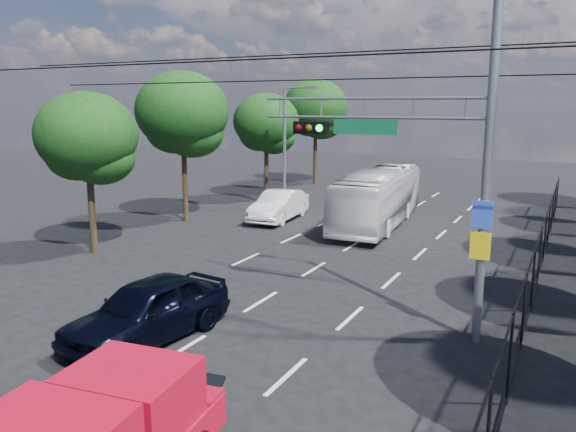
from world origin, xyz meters
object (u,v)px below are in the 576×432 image
Objects in this scene: white_van at (279,206)px; signal_mast at (439,139)px; navy_hatchback at (148,310)px; white_bus at (378,197)px.

signal_mast is at bearing -51.74° from white_van.
navy_hatchback is 0.47× the size of white_bus.
white_bus is (-5.68, 12.70, -3.81)m from signal_mast.
white_van is at bearing -171.01° from white_bus.
signal_mast is 8.72m from navy_hatchback.
signal_mast is 1.96× the size of navy_hatchback.
signal_mast is at bearing -70.66° from white_bus.
signal_mast is 0.92× the size of white_bus.
navy_hatchback is 1.01× the size of white_van.
navy_hatchback is at bearing -97.46° from white_bus.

